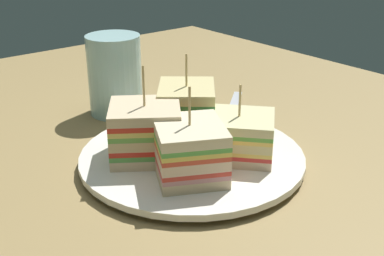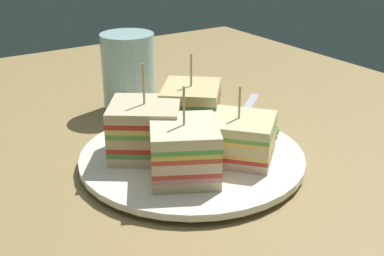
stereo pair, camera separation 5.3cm
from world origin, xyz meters
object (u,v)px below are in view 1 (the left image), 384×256
(chip_pile, at_px, (177,152))
(drinking_glass, at_px, (115,80))
(sandwich_wedge_3, at_px, (190,150))
(sandwich_wedge_0, at_px, (238,136))
(sandwich_wedge_2, at_px, (146,132))
(spoon, at_px, (229,117))
(sandwich_wedge_1, at_px, (187,111))
(plate, at_px, (192,157))

(chip_pile, height_order, drinking_glass, drinking_glass)
(sandwich_wedge_3, bearing_deg, sandwich_wedge_0, -60.83)
(sandwich_wedge_3, relative_size, drinking_glass, 0.89)
(sandwich_wedge_0, distance_m, sandwich_wedge_2, 0.10)
(spoon, height_order, drinking_glass, drinking_glass)
(sandwich_wedge_3, xyz_separation_m, chip_pile, (-0.04, 0.01, -0.02))
(sandwich_wedge_1, bearing_deg, sandwich_wedge_3, 3.01)
(sandwich_wedge_2, height_order, spoon, sandwich_wedge_2)
(sandwich_wedge_0, bearing_deg, sandwich_wedge_2, 10.96)
(sandwich_wedge_0, height_order, sandwich_wedge_3, sandwich_wedge_3)
(sandwich_wedge_0, relative_size, spoon, 0.76)
(spoon, bearing_deg, sandwich_wedge_0, 11.38)
(drinking_glass, bearing_deg, sandwich_wedge_2, -20.51)
(sandwich_wedge_3, xyz_separation_m, drinking_glass, (-0.22, 0.05, 0.01))
(sandwich_wedge_1, relative_size, spoon, 0.76)
(chip_pile, relative_size, spoon, 0.46)
(sandwich_wedge_2, xyz_separation_m, spoon, (-0.04, 0.16, -0.04))
(sandwich_wedge_0, relative_size, sandwich_wedge_3, 1.03)
(chip_pile, height_order, spoon, chip_pile)
(plate, relative_size, sandwich_wedge_2, 2.41)
(plate, distance_m, spoon, 0.14)
(sandwich_wedge_3, distance_m, drinking_glass, 0.23)
(sandwich_wedge_2, height_order, chip_pile, sandwich_wedge_2)
(plate, height_order, sandwich_wedge_0, sandwich_wedge_0)
(plate, bearing_deg, sandwich_wedge_3, -42.06)
(plate, xyz_separation_m, drinking_glass, (-0.19, 0.02, 0.04))
(plate, xyz_separation_m, spoon, (-0.07, 0.12, -0.00))
(sandwich_wedge_0, distance_m, sandwich_wedge_1, 0.08)
(sandwich_wedge_1, bearing_deg, drinking_glass, -136.50)
(sandwich_wedge_0, xyz_separation_m, sandwich_wedge_1, (-0.08, -0.01, 0.01))
(sandwich_wedge_0, xyz_separation_m, chip_pile, (-0.04, -0.05, -0.02))
(chip_pile, bearing_deg, sandwich_wedge_1, 131.33)
(sandwich_wedge_2, bearing_deg, sandwich_wedge_0, -2.27)
(sandwich_wedge_3, bearing_deg, drinking_glass, 14.94)
(spoon, relative_size, drinking_glass, 1.20)
(sandwich_wedge_1, bearing_deg, spoon, 145.24)
(drinking_glass, bearing_deg, spoon, 40.51)
(chip_pile, bearing_deg, sandwich_wedge_3, -19.04)
(spoon, bearing_deg, plate, -9.75)
(sandwich_wedge_0, bearing_deg, sandwich_wedge_3, 49.85)
(sandwich_wedge_1, distance_m, chip_pile, 0.07)
(plate, xyz_separation_m, chip_pile, (-0.00, -0.02, 0.01))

